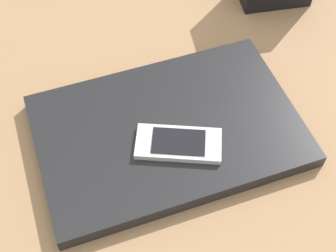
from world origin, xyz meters
TOP-DOWN VIEW (x-y plane):
  - desk_surface at (0.00, 0.00)cm, footprint 120.00×80.00cm
  - laptop_closed at (5.26, 1.76)cm, footprint 39.04×29.97cm
  - cell_phone_on_laptop at (4.31, 5.09)cm, footprint 11.85×7.26cm

SIDE VIEW (x-z plane):
  - desk_surface at x=0.00cm, z-range 0.00..3.00cm
  - laptop_closed at x=5.26cm, z-range 3.00..5.08cm
  - cell_phone_on_laptop at x=4.31cm, z-range 5.05..6.02cm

